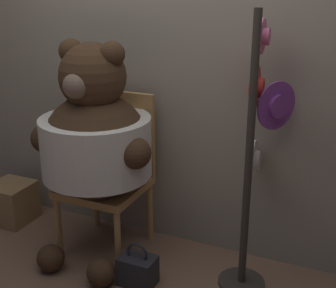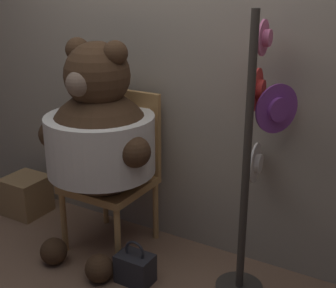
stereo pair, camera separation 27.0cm
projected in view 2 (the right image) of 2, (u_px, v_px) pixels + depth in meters
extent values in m
plane|color=brown|center=(130.00, 278.00, 2.88)|extent=(14.00, 14.00, 0.00)
cube|color=gray|center=(181.00, 37.00, 2.92)|extent=(8.00, 0.10, 2.79)
cylinder|color=#B2844C|center=(64.00, 222.00, 3.11)|extent=(0.04, 0.04, 0.43)
cylinder|color=#B2844C|center=(118.00, 240.00, 2.90)|extent=(0.04, 0.04, 0.43)
cylinder|color=#B2844C|center=(105.00, 196.00, 3.47)|extent=(0.04, 0.04, 0.43)
cylinder|color=#B2844C|center=(156.00, 211.00, 3.26)|extent=(0.04, 0.04, 0.43)
cube|color=#B2844C|center=(109.00, 184.00, 3.10)|extent=(0.50, 0.50, 0.05)
cube|color=#B2844C|center=(128.00, 131.00, 3.19)|extent=(0.50, 0.04, 0.57)
sphere|color=#3D2819|center=(101.00, 144.00, 2.93)|extent=(0.67, 0.67, 0.67)
cylinder|color=silver|center=(101.00, 144.00, 2.93)|extent=(0.68, 0.68, 0.37)
sphere|color=#3D2819|center=(97.00, 75.00, 2.79)|extent=(0.40, 0.40, 0.40)
sphere|color=#3D2819|center=(77.00, 50.00, 2.81)|extent=(0.15, 0.15, 0.15)
sphere|color=#3D2819|center=(115.00, 53.00, 2.67)|extent=(0.15, 0.15, 0.15)
sphere|color=brown|center=(78.00, 84.00, 2.66)|extent=(0.15, 0.15, 0.15)
sphere|color=#3D2819|center=(53.00, 134.00, 3.01)|extent=(0.19, 0.19, 0.19)
sphere|color=#3D2819|center=(135.00, 152.00, 2.70)|extent=(0.19, 0.19, 0.19)
sphere|color=#3D2819|center=(54.00, 251.00, 3.00)|extent=(0.17, 0.17, 0.17)
sphere|color=#3D2819|center=(99.00, 268.00, 2.83)|extent=(0.17, 0.17, 0.17)
cylinder|color=#332D28|center=(239.00, 287.00, 2.78)|extent=(0.28, 0.28, 0.02)
cylinder|color=#332D28|center=(247.00, 163.00, 2.52)|extent=(0.04, 0.04, 1.61)
cylinder|color=#7A388E|center=(277.00, 109.00, 2.49)|extent=(0.16, 0.23, 0.27)
cylinder|color=#7A388E|center=(277.00, 109.00, 2.49)|extent=(0.12, 0.14, 0.13)
cylinder|color=silver|center=(255.00, 163.00, 2.71)|extent=(0.04, 0.24, 0.24)
cylinder|color=silver|center=(255.00, 163.00, 2.71)|extent=(0.08, 0.12, 0.11)
cylinder|color=red|center=(257.00, 90.00, 2.50)|extent=(0.04, 0.23, 0.23)
cylinder|color=red|center=(257.00, 90.00, 2.50)|extent=(0.09, 0.12, 0.11)
cylinder|color=#D16693|center=(263.00, 38.00, 2.43)|extent=(0.02, 0.19, 0.19)
cylinder|color=#D16693|center=(263.00, 38.00, 2.43)|extent=(0.08, 0.10, 0.09)
cube|color=#232328|center=(135.00, 268.00, 2.82)|extent=(0.22, 0.15, 0.18)
torus|color=#232328|center=(135.00, 251.00, 2.78)|extent=(0.14, 0.02, 0.14)
cube|color=#937047|center=(26.00, 195.00, 3.64)|extent=(0.30, 0.30, 0.30)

